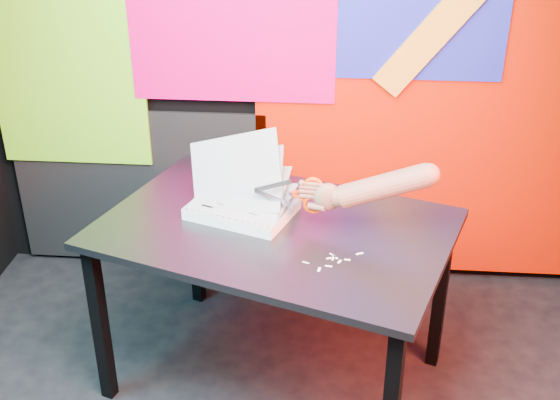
{
  "coord_description": "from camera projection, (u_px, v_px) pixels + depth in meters",
  "views": [
    {
      "loc": [
        0.23,
        -1.69,
        2.07
      ],
      "look_at": [
        0.04,
        0.6,
        0.87
      ],
      "focal_mm": 45.0,
      "sensor_mm": 36.0,
      "label": 1
    }
  ],
  "objects": [
    {
      "name": "backdrop",
      "position": [
        299.0,
        100.0,
        3.31
      ],
      "size": [
        2.88,
        0.05,
        2.08
      ],
      "color": "red",
      "rests_on": "ground"
    },
    {
      "name": "scissors",
      "position": [
        308.0,
        195.0,
        2.58
      ],
      "size": [
        0.26,
        0.04,
        0.15
      ],
      "rotation": [
        0.0,
        0.0,
        -0.12
      ],
      "color": "silver",
      "rests_on": "printout_stack"
    },
    {
      "name": "work_table",
      "position": [
        275.0,
        244.0,
        2.7
      ],
      "size": [
        1.51,
        1.24,
        0.75
      ],
      "rotation": [
        0.0,
        0.0,
        -0.34
      ],
      "color": "black",
      "rests_on": "ground"
    },
    {
      "name": "paper_clippings",
      "position": [
        334.0,
        260.0,
        2.44
      ],
      "size": [
        0.21,
        0.14,
        0.0
      ],
      "color": "white",
      "rests_on": "work_table"
    },
    {
      "name": "printout_stack",
      "position": [
        242.0,
        206.0,
        2.73
      ],
      "size": [
        0.45,
        0.39,
        0.36
      ],
      "rotation": [
        0.0,
        0.0,
        -0.35
      ],
      "color": "beige",
      "rests_on": "work_table"
    },
    {
      "name": "room",
      "position": [
        245.0,
        143.0,
        1.84
      ],
      "size": [
        3.01,
        3.01,
        2.71
      ],
      "color": "black",
      "rests_on": "ground"
    },
    {
      "name": "hand_forearm",
      "position": [
        374.0,
        188.0,
        2.51
      ],
      "size": [
        0.49,
        0.13,
        0.22
      ],
      "rotation": [
        0.0,
        0.0,
        -0.12
      ],
      "color": "brown",
      "rests_on": "work_table"
    }
  ]
}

